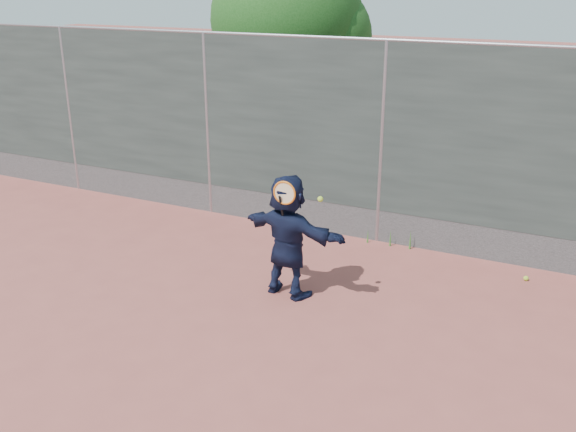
% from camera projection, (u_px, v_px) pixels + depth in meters
% --- Properties ---
extents(ground, '(80.00, 80.00, 0.00)m').
position_uv_depth(ground, '(274.00, 352.00, 6.94)').
color(ground, '#9E4C42').
rests_on(ground, ground).
extents(player, '(1.53, 0.74, 1.59)m').
position_uv_depth(player, '(288.00, 236.00, 7.96)').
color(player, '#131934').
rests_on(player, ground).
extents(ball_ground, '(0.07, 0.07, 0.07)m').
position_uv_depth(ball_ground, '(526.00, 278.00, 8.57)').
color(ball_ground, '#A9CF2E').
rests_on(ball_ground, ground).
extents(fence, '(20.00, 0.06, 3.03)m').
position_uv_depth(fence, '(382.00, 140.00, 9.35)').
color(fence, '#38423D').
rests_on(fence, ground).
extents(swing_action, '(0.61, 0.17, 0.51)m').
position_uv_depth(swing_action, '(288.00, 195.00, 7.55)').
color(swing_action, orange).
rests_on(swing_action, ground).
extents(tree_left, '(3.15, 3.00, 4.53)m').
position_uv_depth(tree_left, '(295.00, 25.00, 12.61)').
color(tree_left, '#382314').
rests_on(tree_left, ground).
extents(weed_clump, '(0.68, 0.07, 0.30)m').
position_uv_depth(weed_clump, '(393.00, 238.00, 9.63)').
color(weed_clump, '#387226').
rests_on(weed_clump, ground).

